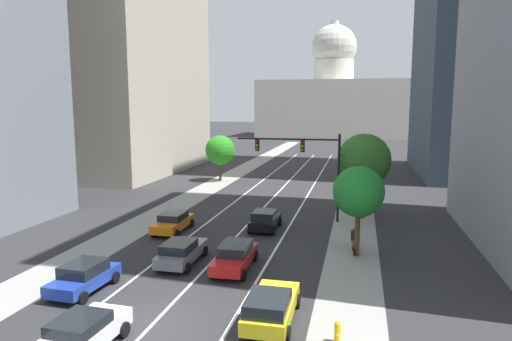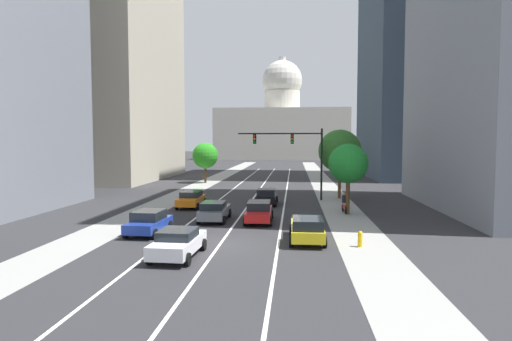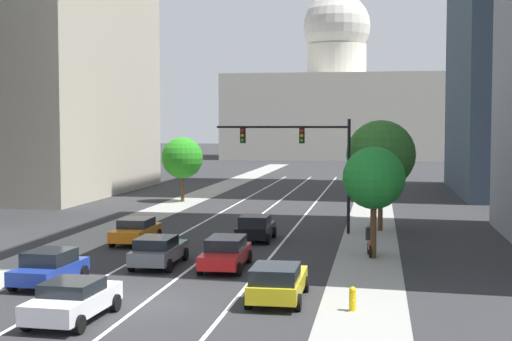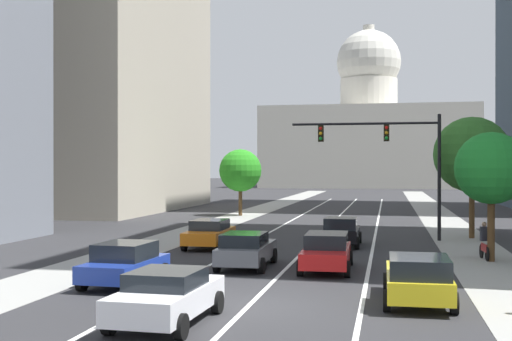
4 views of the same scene
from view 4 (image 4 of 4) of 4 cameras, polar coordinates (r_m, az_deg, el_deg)
ground_plane at (r=60.02m, az=7.25°, el=-3.73°), size 400.00×400.00×0.00m
sidewalk_left at (r=56.27m, az=-1.59°, el=-3.99°), size 3.30×130.00×0.01m
sidewalk_right at (r=55.05m, az=15.57°, el=-4.09°), size 3.30×130.00×0.01m
lane_stripe_left at (r=45.53m, az=1.75°, el=-4.98°), size 0.16×90.00×0.01m
lane_stripe_center at (r=45.11m, az=5.95°, el=-5.03°), size 0.16×90.00×0.01m
lane_stripe_right at (r=44.93m, az=10.19°, el=-5.05°), size 0.16×90.00×0.01m
capitol_building at (r=146.11m, az=9.57°, el=2.96°), size 44.12×24.75×34.83m
car_red at (r=27.33m, az=6.03°, el=-6.83°), size 2.10×4.80×1.50m
car_gray at (r=27.85m, az=-0.84°, el=-6.72°), size 2.06×4.57×1.48m
car_black at (r=35.83m, az=7.27°, el=-5.15°), size 2.02×4.07×1.53m
car_blue at (r=24.20m, az=-11.10°, el=-7.75°), size 2.21×4.11×1.51m
car_yellow at (r=21.17m, az=13.64°, el=-8.89°), size 2.11×4.66×1.53m
car_orange at (r=34.92m, az=-3.98°, el=-5.34°), size 2.06×4.57×1.45m
car_white at (r=18.21m, az=-7.59°, el=-10.50°), size 2.26×4.48×1.44m
traffic_signal_mast at (r=39.28m, az=11.54°, el=1.76°), size 8.52×0.39×7.20m
cyclist at (r=31.90m, az=18.88°, el=-5.71°), size 0.39×1.70×1.72m
street_tree_near_right at (r=31.29m, az=19.40°, el=0.15°), size 3.20×3.20×5.73m
street_tree_near_left at (r=57.79m, az=-1.34°, el=-0.01°), size 3.67×3.67×5.75m
street_tree_mid_right at (r=41.26m, az=17.91°, el=1.29°), size 4.44×4.44×7.15m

